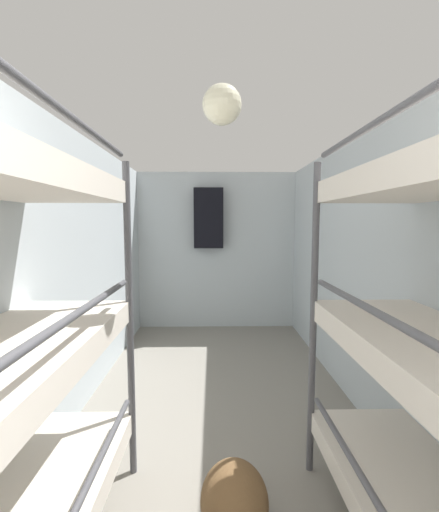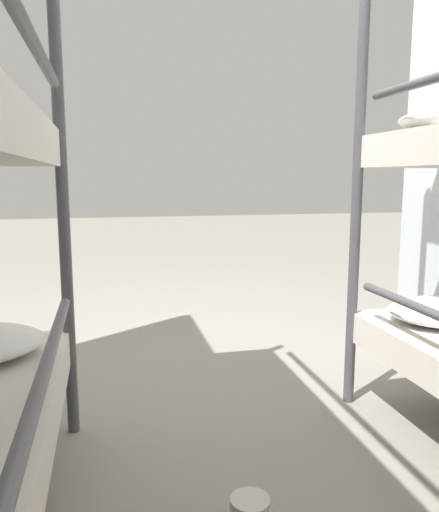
{
  "view_description": "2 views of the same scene",
  "coord_description": "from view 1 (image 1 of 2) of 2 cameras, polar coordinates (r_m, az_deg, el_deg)",
  "views": [
    {
      "loc": [
        -0.06,
        0.24,
        1.63
      ],
      "look_at": [
        0.02,
        4.43,
        1.23
      ],
      "focal_mm": 24.0,
      "sensor_mm": 36.0,
      "label": 1
    },
    {
      "loc": [
        0.44,
        2.46,
        0.98
      ],
      "look_at": [
        -0.07,
        0.28,
        0.62
      ],
      "focal_mm": 35.0,
      "sensor_mm": 36.0,
      "label": 2
    }
  ],
  "objects": [
    {
      "name": "hanging_coat",
      "position": [
        5.16,
        -1.83,
        6.33
      ],
      "size": [
        0.44,
        0.12,
        0.9
      ],
      "color": "black"
    },
    {
      "name": "duffel_bag",
      "position": [
        2.21,
        2.49,
        -35.58
      ],
      "size": [
        0.36,
        0.45,
        0.36
      ],
      "color": "brown",
      "rests_on": "ground_plane"
    },
    {
      "name": "wall_right",
      "position": [
        2.86,
        25.81,
        -3.63
      ],
      "size": [
        0.06,
        5.63,
        2.4
      ],
      "color": "silver",
      "rests_on": "ground_plane"
    },
    {
      "name": "wall_left",
      "position": [
        2.82,
        -25.94,
        -3.79
      ],
      "size": [
        0.06,
        5.63,
        2.4
      ],
      "color": "silver",
      "rests_on": "ground_plane"
    },
    {
      "name": "wall_back",
      "position": [
        5.32,
        -0.5,
        0.9
      ],
      "size": [
        2.53,
        0.06,
        2.4
      ],
      "color": "silver",
      "rests_on": "ground_plane"
    },
    {
      "name": "ceiling_light",
      "position": [
        2.26,
        0.42,
        23.9
      ],
      "size": [
        0.24,
        0.24,
        0.24
      ],
      "color": "#F4EFCC"
    }
  ]
}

